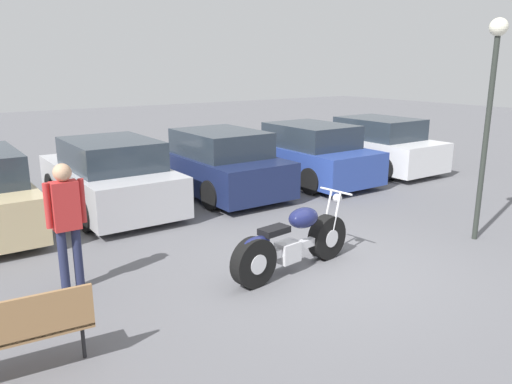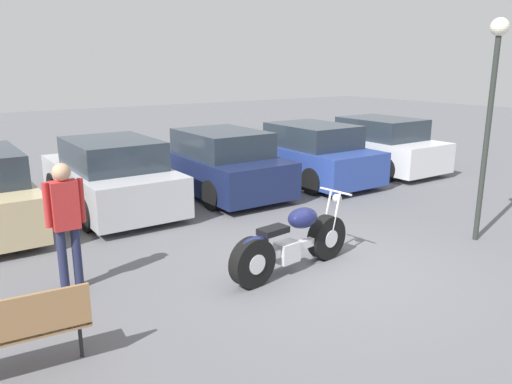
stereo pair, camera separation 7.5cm
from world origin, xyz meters
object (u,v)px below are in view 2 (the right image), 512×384
object	(u,v)px
motorcycle	(291,243)
parked_car_white	(375,146)
parked_car_silver	(111,177)
parked_car_navy	(218,164)
lamp_post	(492,90)
person_standing	(66,216)
parked_car_blue	(307,154)

from	to	relation	value
motorcycle	parked_car_white	bearing A→B (deg)	33.89
motorcycle	parked_car_silver	size ratio (longest dim) A/B	0.55
motorcycle	parked_car_silver	xyz separation A→B (m)	(-1.06, 4.77, 0.25)
parked_car_navy	lamp_post	distance (m)	6.10
parked_car_white	lamp_post	world-z (taller)	lamp_post
parked_car_silver	motorcycle	bearing A→B (deg)	-77.44
parked_car_silver	parked_car_white	distance (m)	7.70
motorcycle	lamp_post	distance (m)	4.20
lamp_post	parked_car_navy	bearing A→B (deg)	110.53
person_standing	lamp_post	bearing A→B (deg)	-17.10
motorcycle	lamp_post	xyz separation A→B (m)	(3.54, -0.74, 2.14)
parked_car_silver	parked_car_navy	bearing A→B (deg)	-1.62
parked_car_navy	parked_car_white	world-z (taller)	same
person_standing	parked_car_silver	bearing A→B (deg)	63.40
parked_car_blue	parked_car_white	world-z (taller)	same
parked_car_navy	motorcycle	bearing A→B (deg)	-107.76
parked_car_navy	lamp_post	xyz separation A→B (m)	(2.04, -5.44, 1.89)
parked_car_blue	lamp_post	world-z (taller)	lamp_post
parked_car_white	person_standing	distance (m)	10.01
parked_car_white	person_standing	xyz separation A→B (m)	(-9.47, -3.24, 0.36)
motorcycle	parked_car_white	distance (m)	7.99
parked_car_navy	parked_car_blue	size ratio (longest dim) A/B	1.00
parked_car_white	motorcycle	bearing A→B (deg)	-146.11
parked_car_silver	person_standing	size ratio (longest dim) A/B	2.34
parked_car_silver	parked_car_white	xyz separation A→B (m)	(7.69, -0.31, 0.00)
parked_car_navy	person_standing	distance (m)	5.57
parked_car_white	parked_car_silver	bearing A→B (deg)	177.69
parked_car_silver	parked_car_blue	xyz separation A→B (m)	(5.13, -0.30, 0.00)
motorcycle	person_standing	world-z (taller)	person_standing
parked_car_blue	lamp_post	bearing A→B (deg)	-95.81
parked_car_silver	parked_car_white	size ratio (longest dim) A/B	1.00
motorcycle	parked_car_silver	distance (m)	4.89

